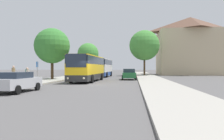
# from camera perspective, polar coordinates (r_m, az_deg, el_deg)

# --- Properties ---
(ground_plane) EXTENTS (300.00, 300.00, 0.00)m
(ground_plane) POSITION_cam_1_polar(r_m,az_deg,el_deg) (23.21, -5.30, -3.80)
(ground_plane) COLOR #565454
(ground_plane) RESTS_ON ground
(sidewalk_left) EXTENTS (4.00, 120.00, 0.15)m
(sidewalk_left) POSITION_cam_1_polar(r_m,az_deg,el_deg) (25.48, -20.98, -3.28)
(sidewalk_left) COLOR #A39E93
(sidewalk_left) RESTS_ON ground_plane
(sidewalk_right) EXTENTS (4.00, 120.00, 0.15)m
(sidewalk_right) POSITION_cam_1_polar(r_m,az_deg,el_deg) (22.94, 12.17, -3.68)
(sidewalk_right) COLOR #A39E93
(sidewalk_right) RESTS_ON ground_plane
(building_right_background) EXTENTS (15.65, 12.13, 14.38)m
(building_right_background) POSITION_cam_1_polar(r_m,az_deg,el_deg) (58.03, 19.76, 5.94)
(building_right_background) COLOR #C6B28E
(building_right_background) RESTS_ON ground_plane
(bus_front) EXTENTS (3.02, 10.77, 3.29)m
(bus_front) POSITION_cam_1_polar(r_m,az_deg,el_deg) (28.54, -6.37, 0.57)
(bus_front) COLOR #2D2D2D
(bus_front) RESTS_ON ground_plane
(bus_middle) EXTENTS (2.89, 10.60, 3.42)m
(bus_middle) POSITION_cam_1_polar(r_m,az_deg,el_deg) (42.44, -2.43, 0.67)
(bus_middle) COLOR #2D519E
(bus_middle) RESTS_ON ground_plane
(parked_car_left_curb) EXTENTS (2.16, 4.47, 1.47)m
(parked_car_left_curb) POSITION_cam_1_polar(r_m,az_deg,el_deg) (17.36, -23.67, -2.78)
(parked_car_left_curb) COLOR #B7B7BC
(parked_car_left_curb) RESTS_ON ground_plane
(parked_car_right_near) EXTENTS (2.28, 4.37, 1.61)m
(parked_car_right_near) POSITION_cam_1_polar(r_m,az_deg,el_deg) (32.50, 4.44, -1.07)
(parked_car_right_near) COLOR #236B38
(parked_car_right_near) RESTS_ON ground_plane
(parked_car_right_far) EXTENTS (1.96, 4.32, 1.51)m
(parked_car_right_far) POSITION_cam_1_polar(r_m,az_deg,el_deg) (41.37, 4.78, -0.76)
(parked_car_right_far) COLOR red
(parked_car_right_far) RESTS_ON ground_plane
(bus_stop_sign) EXTENTS (0.08, 0.45, 2.35)m
(bus_stop_sign) POSITION_cam_1_polar(r_m,az_deg,el_deg) (25.66, -18.94, 0.19)
(bus_stop_sign) COLOR gray
(bus_stop_sign) RESTS_ON sidewalk_left
(pedestrian_waiting_near) EXTENTS (0.36, 0.36, 1.63)m
(pedestrian_waiting_near) POSITION_cam_1_polar(r_m,az_deg,el_deg) (24.69, -21.14, -1.33)
(pedestrian_waiting_near) COLOR #23232D
(pedestrian_waiting_near) RESTS_ON sidewalk_left
(pedestrian_waiting_far) EXTENTS (0.36, 0.36, 1.85)m
(pedestrian_waiting_far) POSITION_cam_1_polar(r_m,az_deg,el_deg) (24.83, -24.35, -1.05)
(pedestrian_waiting_far) COLOR #23232D
(pedestrian_waiting_far) RESTS_ON sidewalk_left
(pedestrian_walking_back) EXTENTS (0.36, 0.36, 1.67)m
(pedestrian_walking_back) POSITION_cam_1_polar(r_m,az_deg,el_deg) (26.04, -21.31, -1.18)
(pedestrian_walking_back) COLOR #23232D
(pedestrian_walking_back) RESTS_ON sidewalk_left
(tree_left_near) EXTENTS (4.75, 4.75, 7.18)m
(tree_left_near) POSITION_cam_1_polar(r_m,az_deg,el_deg) (49.59, -6.27, 4.28)
(tree_left_near) COLOR brown
(tree_left_near) RESTS_ON sidewalk_left
(tree_left_far) EXTENTS (5.11, 5.11, 7.37)m
(tree_left_far) POSITION_cam_1_polar(r_m,az_deg,el_deg) (33.11, -15.37, 6.08)
(tree_left_far) COLOR #47331E
(tree_left_far) RESTS_ON sidewalk_left
(tree_right_near) EXTENTS (6.55, 6.55, 9.76)m
(tree_right_near) POSITION_cam_1_polar(r_m,az_deg,el_deg) (48.21, 8.47, 6.38)
(tree_right_near) COLOR #47331E
(tree_right_near) RESTS_ON sidewalk_right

